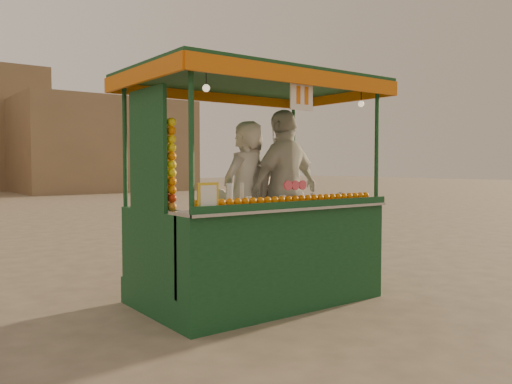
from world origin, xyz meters
TOP-DOWN VIEW (x-y plane):
  - ground at (0.00, 0.00)m, footprint 90.00×90.00m
  - building_right at (7.00, 24.00)m, footprint 9.00×6.00m
  - juice_cart at (-0.35, -0.18)m, footprint 2.62×1.69m
  - vendor_left at (-0.35, 0.02)m, footprint 0.69×0.57m
  - vendor_middle at (-0.15, 0.25)m, footprint 0.90×0.79m
  - vendor_right at (0.19, -0.02)m, footprint 1.11×0.63m

SIDE VIEW (x-z plane):
  - ground at x=0.00m, z-range 0.00..0.00m
  - juice_cart at x=-0.35m, z-range -0.42..1.96m
  - vendor_middle at x=-0.15m, z-range 0.28..1.83m
  - vendor_left at x=-0.35m, z-range 0.28..1.91m
  - vendor_right at x=0.19m, z-range 0.28..2.07m
  - building_right at x=7.00m, z-range 0.00..5.00m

